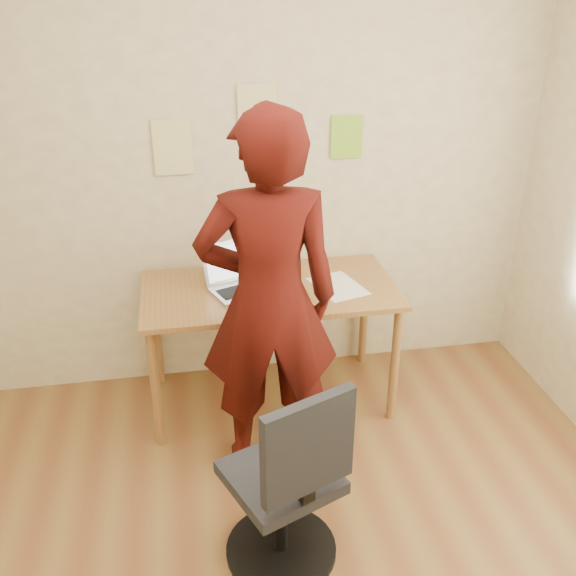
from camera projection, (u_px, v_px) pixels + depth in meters
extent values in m
cube|color=beige|center=(241.00, 161.00, 3.59)|extent=(3.50, 0.04, 2.70)
cube|color=#976234|center=(269.00, 291.00, 3.54)|extent=(1.40, 0.70, 0.03)
cylinder|color=#976234|center=(156.00, 389.00, 3.34)|extent=(0.05, 0.05, 0.71)
cylinder|color=#976234|center=(395.00, 365.00, 3.54)|extent=(0.05, 0.05, 0.71)
cylinder|color=#976234|center=(156.00, 332.00, 3.87)|extent=(0.05, 0.05, 0.71)
cylinder|color=#976234|center=(364.00, 313.00, 4.07)|extent=(0.05, 0.05, 0.71)
cube|color=#B9B9C0|center=(244.00, 290.00, 3.49)|extent=(0.39, 0.34, 0.02)
cube|color=black|center=(244.00, 289.00, 3.49)|extent=(0.30, 0.22, 0.00)
cube|color=#B9B9C0|center=(231.00, 261.00, 3.55)|extent=(0.33, 0.18, 0.23)
cube|color=white|center=(231.00, 261.00, 3.55)|extent=(0.29, 0.15, 0.18)
cube|color=white|center=(338.00, 286.00, 3.55)|extent=(0.31, 0.38, 0.00)
cube|color=black|center=(304.00, 303.00, 3.37)|extent=(0.09, 0.13, 0.01)
cube|color=#3F4C59|center=(304.00, 302.00, 3.37)|extent=(0.08, 0.11, 0.00)
cube|color=#DED284|center=(173.00, 148.00, 3.46)|extent=(0.21, 0.00, 0.30)
cube|color=#DED284|center=(257.00, 113.00, 3.45)|extent=(0.21, 0.00, 0.30)
cube|color=#89C12B|center=(347.00, 137.00, 3.60)|extent=(0.18, 0.00, 0.24)
cube|color=black|center=(281.00, 477.00, 2.66)|extent=(0.54, 0.54, 0.06)
cube|color=black|center=(308.00, 447.00, 2.37)|extent=(0.38, 0.19, 0.41)
cube|color=black|center=(307.00, 489.00, 2.47)|extent=(0.07, 0.06, 0.11)
cylinder|color=black|center=(281.00, 517.00, 2.76)|extent=(0.06, 0.06, 0.41)
cylinder|color=black|center=(281.00, 549.00, 2.84)|extent=(0.49, 0.49, 0.03)
imported|color=#3C0C08|center=(268.00, 302.00, 3.00)|extent=(0.69, 0.47, 1.85)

